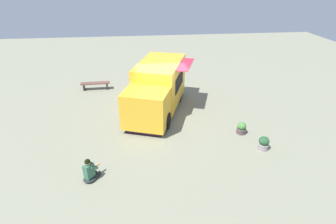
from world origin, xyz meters
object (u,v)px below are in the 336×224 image
(planter_flowering_near, at_px, (241,128))
(plaza_bench, at_px, (95,84))
(food_truck, at_px, (157,90))
(planter_flowering_far, at_px, (264,143))
(person_customer, at_px, (90,172))

(planter_flowering_near, relative_size, plaza_bench, 0.31)
(planter_flowering_near, distance_m, plaza_bench, 9.40)
(food_truck, height_order, planter_flowering_far, food_truck)
(person_customer, height_order, planter_flowering_near, person_customer)
(planter_flowering_near, xyz_separation_m, plaza_bench, (6.01, 7.23, 0.08))
(food_truck, distance_m, plaza_bench, 4.93)
(person_customer, height_order, plaza_bench, person_customer)
(person_customer, xyz_separation_m, plaza_bench, (8.35, 0.87, 0.01))
(plaza_bench, bearing_deg, planter_flowering_far, -133.52)
(planter_flowering_far, relative_size, plaza_bench, 0.33)
(planter_flowering_near, relative_size, planter_flowering_far, 0.95)
(food_truck, xyz_separation_m, planter_flowering_near, (-2.79, -3.59, -0.89))
(food_truck, bearing_deg, person_customer, 151.60)
(food_truck, distance_m, planter_flowering_far, 5.82)
(food_truck, xyz_separation_m, planter_flowering_far, (-4.08, -4.05, -0.87))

